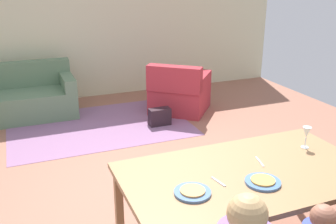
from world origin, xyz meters
The scene contains 14 objects.
ground_plane centered at (0.00, 0.49, -0.01)m, with size 7.45×6.17×0.02m, color #97604B.
back_wall centered at (0.00, 3.62, 1.35)m, with size 7.45×0.10×2.70m, color beige.
dining_table centered at (0.26, -1.16, 0.70)m, with size 1.87×1.06×0.76m.
plate_near_man centered at (-0.25, -1.28, 0.77)m, with size 0.25×0.25×0.02m, color #4B6E9A.
pizza_near_man centered at (-0.25, -1.28, 0.78)m, with size 0.17×0.17×0.01m, color tan.
plate_near_child centered at (0.26, -1.34, 0.77)m, with size 0.25×0.25×0.02m, color #4A72A9.
pizza_near_child centered at (0.26, -1.34, 0.78)m, with size 0.17×0.17×0.01m, color gold.
wine_glass centered at (0.94, -0.98, 0.89)m, with size 0.07×0.07×0.19m.
fork centered at (-0.02, -1.21, 0.76)m, with size 0.02×0.15×0.01m, color silver.
knife centered at (0.43, -1.06, 0.76)m, with size 0.01×0.17×0.01m, color silver.
area_rug centered at (-0.19, 2.05, 0.00)m, with size 2.60×1.80×0.01m, color gray.
couch centered at (-1.28, 2.90, 0.30)m, with size 1.74×0.86×0.82m.
armchair centered at (1.18, 2.20, 0.32)m, with size 1.20×1.20×0.82m.
handbag centered at (0.66, 1.75, 0.13)m, with size 0.32×0.16×0.26m, color black.
Camera 1 is at (-1.23, -3.29, 2.14)m, focal length 41.21 mm.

